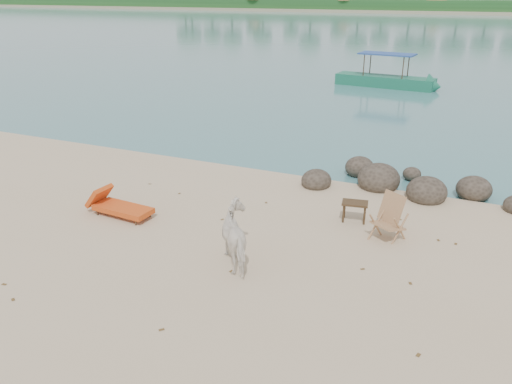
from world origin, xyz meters
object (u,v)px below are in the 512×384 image
Objects in this scene: boat_near at (387,59)px; deck_chair at (388,220)px; side_table at (354,213)px; lounge_chair at (123,207)px; boulders at (402,184)px; cow at (239,238)px.

deck_chair is at bearing -73.58° from boat_near.
boat_near reaches higher than side_table.
lounge_chair is at bearing -168.92° from side_table.
side_table is 1.18m from deck_chair.
boulders is at bearing 124.98° from deck_chair.
lounge_chair is (-3.77, 0.95, -0.34)m from cow.
boulders is at bearing -155.27° from cow.
cow reaches higher than side_table.
cow is at bearing -113.36° from boulders.
boat_near reaches higher than cow.
lounge_chair is at bearing -135.45° from deck_chair.
boulders reaches higher than lounge_chair.
boulders is at bearing 41.66° from lounge_chair.
cow is at bearing -81.24° from boat_near.
cow reaches higher than boulders.
side_table is at bearing -75.86° from boat_near.
cow is at bearing -129.31° from side_table.
cow reaches higher than deck_chair.
cow is 1.45× the size of deck_chair.
boulders is 7.88m from lounge_chair.
boulders is 17.53m from boat_near.
deck_chair is at bearing 179.90° from cow.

